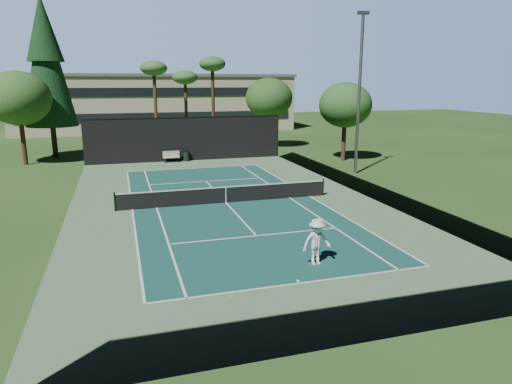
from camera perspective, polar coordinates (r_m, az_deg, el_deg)
ground at (r=27.63m, az=-3.78°, el=-1.37°), size 160.00×160.00×0.00m
apron_slab at (r=27.63m, az=-3.78°, el=-1.36°), size 18.00×32.00×0.01m
court_surface at (r=27.63m, az=-3.78°, el=-1.34°), size 10.97×23.77×0.01m
court_lines at (r=27.62m, az=-3.78°, el=-1.33°), size 11.07×23.87×0.01m
tennis_net at (r=27.49m, az=-3.80°, el=-0.24°), size 12.90×0.10×1.10m
fence at (r=27.25m, az=-3.88°, el=2.75°), size 18.04×32.05×4.03m
player at (r=18.33m, az=7.62°, el=-6.17°), size 1.25×0.75×1.89m
tennis_ball_a at (r=15.89m, az=-3.11°, el=-12.86°), size 0.06×0.06×0.06m
tennis_ball_b at (r=30.47m, az=-12.77°, el=-0.19°), size 0.08×0.08×0.08m
tennis_ball_c at (r=30.18m, az=2.11°, el=-0.00°), size 0.06×0.06×0.06m
tennis_ball_d at (r=32.84m, az=-10.52°, el=0.89°), size 0.07×0.07×0.07m
park_bench at (r=42.35m, az=-10.55°, el=4.41°), size 1.50×0.45×1.02m
trash_bin at (r=42.70m, az=-8.70°, el=4.47°), size 0.56×0.56×0.95m
pine_tree at (r=48.49m, az=-24.83°, el=15.24°), size 4.80×4.80×15.00m
palm_a at (r=50.21m, az=-12.65°, el=14.47°), size 2.80×2.80×9.32m
palm_b at (r=52.57m, az=-8.86°, el=13.67°), size 2.80×2.80×8.42m
palm_c at (r=50.06m, az=-5.47°, el=15.20°), size 2.80×2.80×9.77m
decid_tree_a at (r=50.64m, az=1.65°, el=11.63°), size 5.12×5.12×7.62m
decid_tree_b at (r=42.99m, az=11.10°, el=10.60°), size 4.80×4.80×7.14m
decid_tree_c at (r=44.79m, az=-27.59°, el=10.33°), size 5.44×5.44×8.09m
campus_building at (r=72.32m, az=-12.24°, el=10.94°), size 40.50×12.50×8.30m
light_pole at (r=36.72m, az=12.79°, el=12.22°), size 0.90×0.25×12.22m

